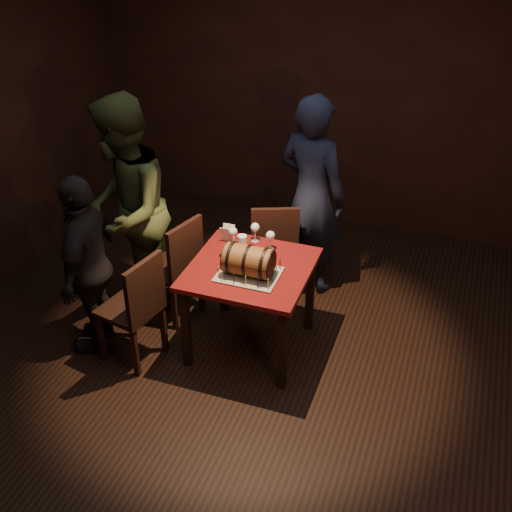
% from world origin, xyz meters
% --- Properties ---
extents(room_shell, '(5.04, 5.04, 2.80)m').
position_xyz_m(room_shell, '(0.00, 0.00, 1.40)').
color(room_shell, black).
rests_on(room_shell, ground).
extents(pub_table, '(0.90, 0.90, 0.75)m').
position_xyz_m(pub_table, '(-0.06, 0.19, 0.64)').
color(pub_table, '#530D0F').
rests_on(pub_table, ground).
extents(cake_board, '(0.45, 0.35, 0.01)m').
position_xyz_m(cake_board, '(-0.04, 0.08, 0.76)').
color(cake_board, gray).
rests_on(cake_board, pub_table).
extents(barrel_cake, '(0.41, 0.24, 0.24)m').
position_xyz_m(barrel_cake, '(-0.04, 0.08, 0.88)').
color(barrel_cake, brown).
rests_on(barrel_cake, cake_board).
extents(birthday_candles, '(0.40, 0.30, 0.09)m').
position_xyz_m(birthday_candles, '(-0.03, 0.08, 0.80)').
color(birthday_candles, '#E3D287').
rests_on(birthday_candles, cake_board).
extents(wine_glass_left, '(0.07, 0.07, 0.16)m').
position_xyz_m(wine_glass_left, '(-0.30, 0.45, 0.87)').
color(wine_glass_left, silver).
rests_on(wine_glass_left, pub_table).
extents(wine_glass_mid, '(0.07, 0.07, 0.16)m').
position_xyz_m(wine_glass_mid, '(-0.16, 0.57, 0.87)').
color(wine_glass_mid, silver).
rests_on(wine_glass_mid, pub_table).
extents(wine_glass_right, '(0.07, 0.07, 0.16)m').
position_xyz_m(wine_glass_right, '(-0.00, 0.49, 0.87)').
color(wine_glass_right, silver).
rests_on(wine_glass_right, pub_table).
extents(pint_of_ale, '(0.07, 0.07, 0.15)m').
position_xyz_m(pint_of_ale, '(-0.19, 0.37, 0.82)').
color(pint_of_ale, silver).
rests_on(pint_of_ale, pub_table).
extents(menu_card, '(0.10, 0.05, 0.13)m').
position_xyz_m(menu_card, '(-0.37, 0.50, 0.81)').
color(menu_card, white).
rests_on(menu_card, pub_table).
extents(chair_back, '(0.52, 0.52, 0.93)m').
position_xyz_m(chair_back, '(-0.11, 0.92, 0.52)').
color(chair_back, black).
rests_on(chair_back, ground).
extents(chair_left_rear, '(0.49, 0.49, 0.93)m').
position_xyz_m(chair_left_rear, '(-0.76, 0.36, 0.52)').
color(chair_left_rear, black).
rests_on(chair_left_rear, ground).
extents(chair_left_front, '(0.47, 0.47, 0.93)m').
position_xyz_m(chair_left_front, '(-0.81, -0.25, 0.52)').
color(chair_left_front, black).
rests_on(chair_left_front, ground).
extents(person_back, '(0.76, 0.62, 1.79)m').
position_xyz_m(person_back, '(0.13, 1.22, 0.90)').
color(person_back, '#181C30').
rests_on(person_back, ground).
extents(person_left_rear, '(0.99, 1.11, 1.89)m').
position_xyz_m(person_left_rear, '(-1.19, 0.35, 0.95)').
color(person_left_rear, '#323B1D').
rests_on(person_left_rear, ground).
extents(person_left_front, '(0.52, 0.92, 1.48)m').
position_xyz_m(person_left_front, '(-1.23, -0.18, 0.74)').
color(person_left_front, black).
rests_on(person_left_front, ground).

